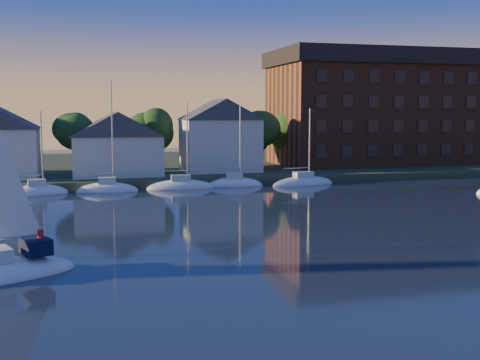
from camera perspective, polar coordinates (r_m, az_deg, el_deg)
name	(u,v)px	position (r m, az deg, el deg)	size (l,w,h in m)	color
ground	(370,341)	(25.35, 12.18, -14.70)	(260.00, 260.00, 0.00)	black
shoreline_land	(148,169)	(96.96, -8.73, 1.05)	(160.00, 50.00, 2.00)	#2D3921
wooden_dock	(170,186)	(74.29, -6.66, -0.57)	(120.00, 3.00, 1.00)	brown
clubhouse_centre	(116,143)	(78.15, -11.63, 3.47)	(11.55, 8.40, 8.08)	beige
clubhouse_east	(220,134)	(82.20, -1.93, 4.34)	(10.50, 8.40, 9.80)	beige
condo_block	(372,107)	(96.97, 12.43, 6.77)	(31.00, 17.00, 17.40)	brown
tree_line	(171,125)	(84.93, -6.52, 5.17)	(93.40, 5.40, 8.90)	#332517
moored_fleet	(68,192)	(70.47, -15.97, -1.08)	(63.50, 2.40, 12.05)	white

